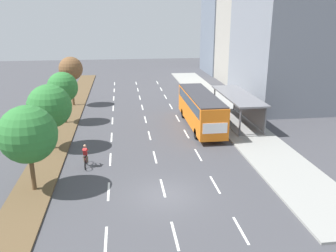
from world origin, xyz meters
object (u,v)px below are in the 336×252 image
bus (200,107)px  median_tree_nearest (28,135)px  cyclist (85,157)px  median_tree_fourth (71,69)px  median_tree_second (50,106)px  bus_shelter (240,106)px  median_tree_third (63,87)px

bus → median_tree_nearest: size_ratio=2.05×
cyclist → median_tree_fourth: bearing=99.3°
median_tree_second → median_tree_nearest: bearing=-89.7°
bus_shelter → median_tree_second: size_ratio=1.84×
bus_shelter → median_tree_third: bearing=172.9°
bus_shelter → cyclist: size_ratio=5.44×
bus → cyclist: size_ratio=6.20×
cyclist → median_tree_third: (-3.02, 11.34, 3.00)m
bus_shelter → median_tree_nearest: bearing=-144.8°
median_tree_second → median_tree_third: 7.36m
bus_shelter → median_tree_nearest: size_ratio=1.80×
median_tree_nearest → median_tree_fourth: 22.10m
median_tree_nearest → cyclist: bearing=49.0°
bus → median_tree_third: size_ratio=2.16×
median_tree_second → median_tree_third: size_ratio=1.03×
median_tree_third → median_tree_fourth: median_tree_fourth is taller
cyclist → median_tree_nearest: 5.41m
median_tree_second → cyclist: bearing=-53.1°
bus_shelter → median_tree_fourth: 20.43m
bus → median_tree_third: (-13.52, 2.96, 1.72)m
bus → cyclist: bearing=-141.4°
bus_shelter → bus: (-4.28, -0.76, 0.20)m
cyclist → median_tree_second: (-2.99, 3.97, 2.91)m
bus_shelter → bus: 4.35m
cyclist → median_tree_fourth: (-3.07, 18.70, 3.76)m
median_tree_third → median_tree_fourth: 7.40m
bus → cyclist: bus is taller
bus_shelter → median_tree_fourth: bearing=151.8°
median_tree_second → median_tree_fourth: median_tree_fourth is taller
bus_shelter → median_tree_nearest: median_tree_nearest is taller
median_tree_third → median_tree_fourth: size_ratio=0.89×
bus → median_tree_fourth: median_tree_fourth is taller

